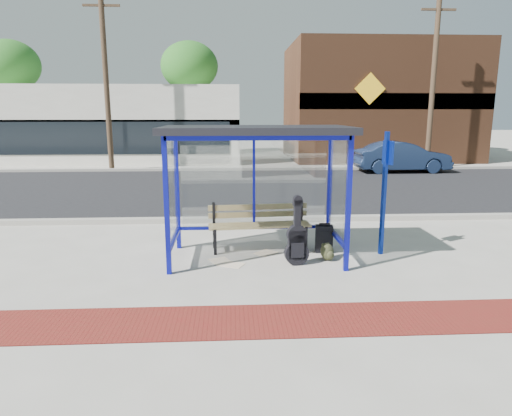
{
  "coord_description": "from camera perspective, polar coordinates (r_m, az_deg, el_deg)",
  "views": [
    {
      "loc": [
        -0.44,
        -8.09,
        2.66
      ],
      "look_at": [
        0.01,
        0.2,
        0.91
      ],
      "focal_mm": 32.0,
      "sensor_mm": 36.0,
      "label": 1
    }
  ],
  "objects": [
    {
      "name": "suitcase",
      "position": [
        8.92,
        8.49,
        -3.82
      ],
      "size": [
        0.36,
        0.26,
        0.58
      ],
      "rotation": [
        0.0,
        0.0,
        -0.14
      ],
      "color": "black",
      "rests_on": "ground"
    },
    {
      "name": "fire_hydrant",
      "position": [
        24.5,
        21.78,
        5.65
      ],
      "size": [
        0.3,
        0.19,
        0.66
      ],
      "rotation": [
        0.0,
        0.0,
        0.31
      ],
      "color": "#A9100C",
      "rests_on": "ground"
    },
    {
      "name": "curb_far",
      "position": [
        21.35,
        -1.93,
        4.89
      ],
      "size": [
        60.0,
        0.25,
        0.12
      ],
      "primitive_type": "cube",
      "color": "gray",
      "rests_on": "ground"
    },
    {
      "name": "parked_car",
      "position": [
        21.67,
        17.78,
        6.1
      ],
      "size": [
        4.21,
        1.56,
        1.37
      ],
      "primitive_type": "imported",
      "rotation": [
        0.0,
        0.0,
        1.6
      ],
      "color": "#192848",
      "rests_on": "ground"
    },
    {
      "name": "utility_pole_west",
      "position": [
        22.24,
        -18.24,
        15.05
      ],
      "size": [
        1.6,
        0.24,
        8.0
      ],
      "color": "#4C3826",
      "rests_on": "ground"
    },
    {
      "name": "guitar_bag",
      "position": [
        8.08,
        5.13,
        -4.17
      ],
      "size": [
        0.44,
        0.17,
        1.18
      ],
      "rotation": [
        0.0,
        0.0,
        0.12
      ],
      "color": "black",
      "rests_on": "ground"
    },
    {
      "name": "bus_shelter",
      "position": [
        8.19,
        -0.03,
        7.75
      ],
      "size": [
        3.3,
        1.8,
        2.42
      ],
      "color": "#0D1196",
      "rests_on": "ground"
    },
    {
      "name": "bench",
      "position": [
        8.98,
        0.39,
        -1.85
      ],
      "size": [
        2.01,
        0.63,
        0.94
      ],
      "rotation": [
        0.0,
        0.0,
        0.08
      ],
      "color": "black",
      "rests_on": "ground"
    },
    {
      "name": "newspaper_a",
      "position": [
        8.18,
        -3.01,
        -7.09
      ],
      "size": [
        0.49,
        0.45,
        0.01
      ],
      "primitive_type": "cube",
      "rotation": [
        0.0,
        0.0,
        -0.43
      ],
      "color": "white",
      "rests_on": "ground"
    },
    {
      "name": "tree_left",
      "position": [
        33.12,
        -28.38,
        15.36
      ],
      "size": [
        3.6,
        3.6,
        7.03
      ],
      "color": "#4C3826",
      "rests_on": "ground"
    },
    {
      "name": "storefront_brown",
      "position": [
        27.89,
        14.85,
        12.62
      ],
      "size": [
        10.0,
        7.08,
        6.4
      ],
      "color": "#59331E",
      "rests_on": "ground"
    },
    {
      "name": "tree_mid",
      "position": [
        30.32,
        -8.32,
        17.06
      ],
      "size": [
        3.6,
        3.6,
        7.03
      ],
      "color": "#4C3826",
      "rests_on": "ground"
    },
    {
      "name": "tree_right",
      "position": [
        32.87,
        20.92,
        16.02
      ],
      "size": [
        3.6,
        3.6,
        7.03
      ],
      "color": "#4C3826",
      "rests_on": "ground"
    },
    {
      "name": "far_sidewalk",
      "position": [
        23.24,
        -2.03,
        5.32
      ],
      "size": [
        60.0,
        4.0,
        0.01
      ],
      "primitive_type": "cube",
      "color": "#B2ADA0",
      "rests_on": "ground"
    },
    {
      "name": "curb_near",
      "position": [
        11.3,
        -0.8,
        -1.42
      ],
      "size": [
        60.0,
        0.25,
        0.12
      ],
      "primitive_type": "cube",
      "color": "gray",
      "rests_on": "ground"
    },
    {
      "name": "ground",
      "position": [
        8.53,
        0.0,
        -6.31
      ],
      "size": [
        120.0,
        120.0,
        0.0
      ],
      "primitive_type": "plane",
      "color": "#B2ADA0",
      "rests_on": "ground"
    },
    {
      "name": "backpack",
      "position": [
        8.48,
        8.95,
        -5.48
      ],
      "size": [
        0.32,
        0.31,
        0.32
      ],
      "rotation": [
        0.0,
        0.0,
        0.42
      ],
      "color": "#2F311B",
      "rests_on": "ground"
    },
    {
      "name": "brick_paver_strip",
      "position": [
        6.11,
        1.37,
        -13.89
      ],
      "size": [
        60.0,
        1.0,
        0.01
      ],
      "primitive_type": "cube",
      "color": "maroon",
      "rests_on": "ground"
    },
    {
      "name": "storefront_white",
      "position": [
        27.45,
        -21.62,
        9.69
      ],
      "size": [
        18.0,
        6.04,
        4.0
      ],
      "color": "silver",
      "rests_on": "ground"
    },
    {
      "name": "newspaper_b",
      "position": [
        8.38,
        -4.43,
        -6.65
      ],
      "size": [
        0.48,
        0.52,
        0.01
      ],
      "primitive_type": "cube",
      "rotation": [
        0.0,
        0.0,
        -1.14
      ],
      "color": "white",
      "rests_on": "ground"
    },
    {
      "name": "utility_pole_east",
      "position": [
        23.51,
        21.27,
        14.64
      ],
      "size": [
        1.6,
        0.24,
        8.0
      ],
      "color": "#4C3826",
      "rests_on": "ground"
    },
    {
      "name": "newspaper_c",
      "position": [
        8.84,
        1.19,
        -5.63
      ],
      "size": [
        0.5,
        0.5,
        0.01
      ],
      "primitive_type": "cube",
      "rotation": [
        0.0,
        0.0,
        0.78
      ],
      "color": "white",
      "rests_on": "ground"
    },
    {
      "name": "sign_post",
      "position": [
        8.82,
        15.78,
        2.59
      ],
      "size": [
        0.15,
        0.28,
        2.32
      ],
      "rotation": [
        0.0,
        0.0,
        0.38
      ],
      "color": "navy",
      "rests_on": "ground"
    },
    {
      "name": "street_asphalt",
      "position": [
        16.31,
        -1.54,
        2.5
      ],
      "size": [
        60.0,
        10.0,
        0.0
      ],
      "primitive_type": "cube",
      "color": "black",
      "rests_on": "ground"
    }
  ]
}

